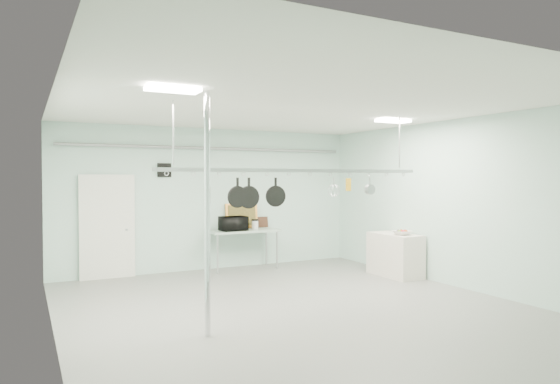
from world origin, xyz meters
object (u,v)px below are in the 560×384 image
chrome_pole (207,215)px  skillet_left (238,192)px  skillet_mid (249,193)px  pot_rack (300,169)px  microwave (233,224)px  coffee_canister (255,225)px  prep_table (243,233)px  side_cabinet (395,255)px  skillet_right (276,192)px  fruit_bowl (402,233)px

chrome_pole → skillet_left: bearing=48.4°
skillet_mid → pot_rack: bearing=1.3°
microwave → coffee_canister: bearing=-167.4°
coffee_canister → skillet_mid: 3.81m
prep_table → side_cabinet: prep_table is taller
prep_table → microwave: microwave is taller
microwave → skillet_right: size_ratio=1.22×
chrome_pole → prep_table: 4.85m
skillet_left → skillet_right: same height
chrome_pole → coffee_canister: 5.02m
prep_table → side_cabinet: size_ratio=1.33×
pot_rack → fruit_bowl: bearing=16.2°
skillet_mid → microwave: bearing=73.4°
skillet_right → skillet_mid: bearing=-172.7°
fruit_bowl → skillet_mid: bearing=-167.5°
prep_table → skillet_left: 3.77m
side_cabinet → coffee_canister: (-2.24, 2.24, 0.55)m
microwave → skillet_left: 3.49m
chrome_pole → side_cabinet: size_ratio=2.67×
pot_rack → fruit_bowl: 3.30m
chrome_pole → prep_table: chrome_pole is taller
skillet_mid → side_cabinet: bearing=17.2°
chrome_pole → prep_table: bearing=61.3°
side_cabinet → pot_rack: bearing=-159.6°
prep_table → microwave: size_ratio=2.78×
chrome_pole → microwave: bearing=63.7°
chrome_pole → fruit_bowl: size_ratio=8.58×
chrome_pole → skillet_mid: (0.99, 0.90, 0.24)m
pot_rack → skillet_left: (-1.10, 0.00, -0.37)m
side_cabinet → skillet_left: size_ratio=2.69×
coffee_canister → skillet_left: bearing=-118.5°
coffee_canister → prep_table: bearing=-172.9°
skillet_mid → chrome_pole: bearing=-136.5°
chrome_pole → side_cabinet: bearing=22.4°
prep_table → pot_rack: bearing=-96.9°
skillet_left → skillet_mid: same height
pot_rack → microwave: pot_rack is taller
prep_table → skillet_mid: bearing=-111.6°
coffee_canister → skillet_left: size_ratio=0.42×
side_cabinet → fruit_bowl: 0.56m
side_cabinet → coffee_canister: coffee_canister is taller
side_cabinet → skillet_left: skillet_left is taller
microwave → fruit_bowl: 3.65m
prep_table → skillet_right: bearing=-104.3°
pot_rack → microwave: size_ratio=8.33×
skillet_left → skillet_mid: size_ratio=0.92×
side_cabinet → prep_table: bearing=139.2°
skillet_left → skillet_right: bearing=-3.5°
prep_table → pot_rack: (-0.40, -3.30, 1.40)m
chrome_pole → skillet_left: chrome_pole is taller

